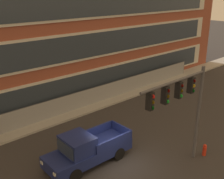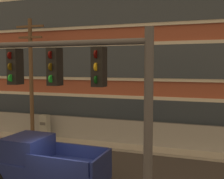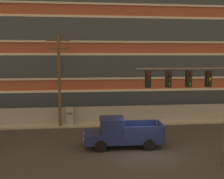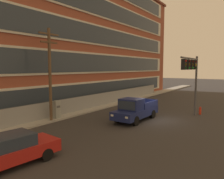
% 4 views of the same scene
% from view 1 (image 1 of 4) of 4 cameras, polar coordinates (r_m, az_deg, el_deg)
% --- Properties ---
extents(ground_plane, '(160.00, 160.00, 0.00)m').
position_cam_1_polar(ground_plane, '(17.66, 0.82, -14.73)').
color(ground_plane, '#333030').
extents(sidewalk_building_side, '(80.00, 2.06, 0.16)m').
position_cam_1_polar(sidewalk_building_side, '(23.14, -12.61, -6.12)').
color(sidewalk_building_side, '#9E9B93').
rests_on(sidewalk_building_side, ground).
extents(chain_link_fence, '(34.90, 0.06, 1.68)m').
position_cam_1_polar(chain_link_fence, '(23.69, -9.81, -3.23)').
color(chain_link_fence, gray).
rests_on(chain_link_fence, ground).
extents(traffic_signal_mast, '(5.38, 0.43, 5.90)m').
position_cam_1_polar(traffic_signal_mast, '(15.58, 14.17, -1.93)').
color(traffic_signal_mast, '#4C4C51').
rests_on(traffic_signal_mast, ground).
extents(pickup_truck_navy, '(5.53, 2.20, 2.08)m').
position_cam_1_polar(pickup_truck_navy, '(17.16, -5.18, -12.08)').
color(pickup_truck_navy, navy).
rests_on(pickup_truck_navy, ground).
extents(fire_hydrant, '(0.24, 0.24, 0.78)m').
position_cam_1_polar(fire_hydrant, '(19.11, 18.28, -11.57)').
color(fire_hydrant, red).
rests_on(fire_hydrant, ground).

